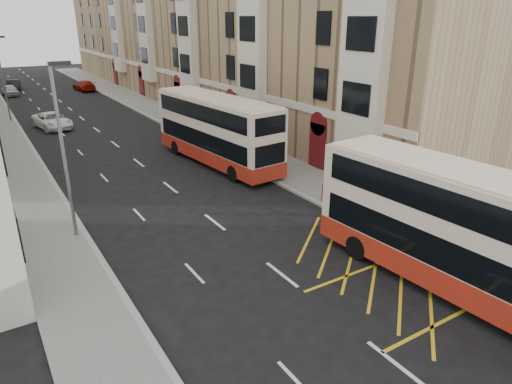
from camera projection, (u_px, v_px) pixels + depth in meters
ground at (349, 327)px, 15.55m from camera, size 200.00×200.00×0.00m
pavement_right at (193, 127)px, 43.19m from camera, size 4.00×120.00×0.15m
pavement_left at (11, 151)px, 35.53m from camera, size 3.00×120.00×0.15m
kerb_right at (174, 130)px, 42.20m from camera, size 0.25×120.00×0.15m
kerb_left at (32, 148)px, 36.27m from camera, size 0.25×120.00×0.15m
road_markings at (72, 110)px, 51.12m from camera, size 10.00×110.00×0.01m
terrace_right at (189, 37)px, 56.06m from camera, size 10.75×79.00×15.25m
bus_shelter at (512, 220)px, 18.59m from camera, size 1.65×4.25×2.70m
guard_railing at (364, 209)px, 22.87m from camera, size 0.06×6.56×1.01m
street_lamp_near at (63, 143)px, 20.22m from camera, size 0.93×0.18×8.00m
street_lamp_far at (2, 74)px, 43.93m from camera, size 0.93×0.18×8.00m
double_decker_front at (463, 233)px, 16.82m from camera, size 3.50×12.19×4.80m
double_decker_rear at (216, 130)px, 31.84m from camera, size 3.84×12.22×4.79m
pedestrian_mid at (503, 238)px, 19.47m from camera, size 0.95×0.79×1.79m
pedestrian_far at (390, 196)px, 23.83m from camera, size 1.18×0.99×1.89m
white_van at (52, 121)px, 42.71m from camera, size 3.29×5.59×1.46m
car_silver at (10, 90)px, 60.18m from camera, size 1.95×4.25×1.41m
car_dark at (14, 86)px, 63.98m from camera, size 2.29×4.79×1.52m
car_red at (84, 86)px, 64.15m from camera, size 2.51×5.17×1.45m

